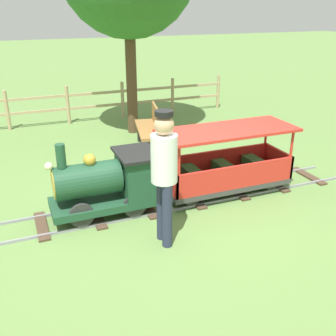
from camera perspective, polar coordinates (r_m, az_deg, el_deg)
name	(u,v)px	position (r m, az deg, el deg)	size (l,w,h in m)	color
ground_plane	(181,201)	(5.81, 1.83, -4.73)	(60.00, 60.00, 0.00)	#608442
track	(170,202)	(5.74, 0.23, -4.89)	(0.74, 5.70, 0.04)	gray
locomotive	(110,182)	(5.30, -8.37, -1.96)	(0.70, 1.45, 1.04)	#1E472D
passenger_car	(226,167)	(5.94, 8.30, 0.16)	(0.80, 2.00, 0.97)	#3F3F3F
conductor_person	(164,169)	(4.43, -0.55, -0.10)	(0.30, 0.30, 1.62)	#282D47
park_bench	(151,130)	(7.69, -2.50, 5.54)	(1.36, 0.67, 0.82)	olive
fence_section	(96,101)	(9.86, -10.35, 9.42)	(0.08, 6.78, 0.90)	tan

